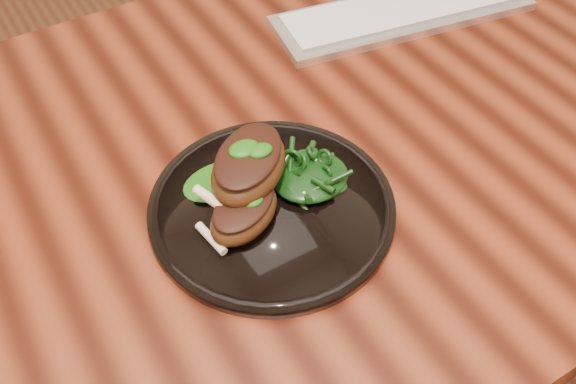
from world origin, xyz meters
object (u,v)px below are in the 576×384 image
at_px(desk, 233,210).
at_px(lamb_chop_front, 243,212).
at_px(plate, 272,208).
at_px(greens_heap, 311,173).
at_px(keyboard, 403,12).

height_order(desk, lamb_chop_front, lamb_chop_front).
xyz_separation_m(plate, lamb_chop_front, (-0.04, -0.01, 0.03)).
distance_m(greens_heap, keyboard, 0.39).
height_order(plate, keyboard, keyboard).
bearing_deg(lamb_chop_front, keyboard, 31.03).
distance_m(plate, greens_heap, 0.06).
relative_size(desk, greens_heap, 18.02).
bearing_deg(keyboard, plate, -147.39).
bearing_deg(greens_heap, keyboard, 36.27).
bearing_deg(lamb_chop_front, greens_heap, 8.97).
bearing_deg(plate, lamb_chop_front, -166.04).
xyz_separation_m(greens_heap, keyboard, (0.32, 0.23, -0.02)).
distance_m(plate, keyboard, 0.44).
height_order(desk, greens_heap, greens_heap).
bearing_deg(keyboard, greens_heap, -143.73).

